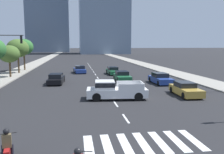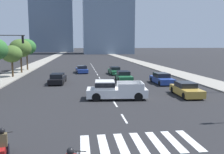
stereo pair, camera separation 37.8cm
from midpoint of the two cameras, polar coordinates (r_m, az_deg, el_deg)
The scene contains 16 objects.
sidewalk_east at distance 39.89m, azimuth 17.14°, elevation 0.49°, with size 4.00×260.00×0.15m, color gray.
sidewalk_west at distance 37.72m, azimuth -24.18°, elevation -0.24°, with size 4.00×260.00×0.15m, color gray.
crosswalk_near at distance 12.31m, azimuth 7.52°, elevation -15.61°, with size 5.85×2.75×0.01m.
lane_divider_center at distance 39.31m, azimuth -3.30°, elevation 0.62°, with size 0.14×50.00×0.01m.
motorcycle_lead at distance 11.23m, azimuth -23.99°, elevation -15.41°, with size 0.75×2.15×1.49m.
pickup_truck at distance 21.37m, azimuth 0.94°, elevation -3.20°, with size 5.59×2.60×1.67m.
sedan_green_0 at distance 39.59m, azimuth 0.98°, elevation 1.50°, with size 1.89×4.74×1.23m.
sedan_blue_1 at distance 30.58m, azimuth 12.35°, elevation -0.43°, with size 1.95×4.60×1.35m.
sedan_black_2 at distance 30.81m, azimuth -12.72°, elevation -0.43°, with size 2.02×4.84×1.29m.
sedan_green_3 at distance 32.22m, azimuth 3.15°, elevation 0.14°, with size 1.93×4.68×1.33m.
sedan_blue_4 at distance 41.89m, azimuth -7.10°, elevation 1.82°, with size 2.22×4.58×1.30m.
sedan_gold_5 at distance 23.90m, azimuth 18.00°, elevation -2.92°, with size 1.98×4.45×1.31m.
traffic_signal_far at distance 28.96m, azimuth -24.41°, elevation 6.01°, with size 3.89×0.28×6.21m.
street_tree_third at distance 38.11m, azimuth -22.93°, elevation 5.18°, with size 3.02×3.02×4.72m.
street_tree_fourth at distance 43.38m, azimuth -21.12°, elevation 6.51°, with size 3.69×3.69×5.76m.
street_tree_fifth at distance 47.99m, azimuth -19.84°, elevation 6.87°, with size 3.56×3.56×5.90m.
Camera 2 is at (-2.87, -5.89, 4.87)m, focal length 37.64 mm.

